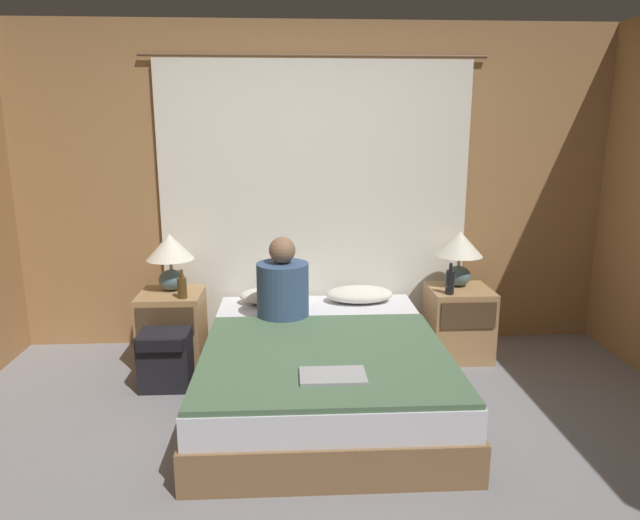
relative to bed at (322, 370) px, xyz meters
The scene contains 16 objects.
ground_plane 0.70m from the bed, 90.00° to the right, with size 16.00×16.00×0.00m, color gray.
wall_back 1.52m from the bed, 90.00° to the left, with size 4.74×0.06×2.50m.
curtain_panel 1.39m from the bed, 90.00° to the left, with size 2.59×0.02×2.25m.
bed is the anchor object (origin of this frame).
nightstand_left 1.27m from the bed, 148.08° to the left, with size 0.46×0.46×0.54m.
nightstand_right 1.27m from the bed, 31.92° to the left, with size 0.46×0.46×0.54m.
lamp_left 1.45m from the bed, 145.06° to the left, with size 0.35×0.35×0.42m.
lamp_right 1.45m from the bed, 34.94° to the left, with size 0.35×0.35×0.42m.
pillow_left 0.90m from the bed, 112.57° to the left, with size 0.51×0.31×0.12m.
pillow_right 0.90m from the bed, 67.43° to the left, with size 0.51×0.31×0.12m.
blanket_on_bed 0.36m from the bed, 90.00° to the right, with size 1.44×1.35×0.03m.
person_left_in_bed 0.66m from the bed, 120.54° to the left, with size 0.36×0.36×0.58m.
beer_bottle_on_left_stand 1.18m from the bed, 150.93° to the left, with size 0.07×0.07×0.21m.
beer_bottle_on_right_stand 1.18m from the bed, 29.27° to the left, with size 0.06×0.06×0.23m.
laptop_on_bed 0.67m from the bed, 88.34° to the right, with size 0.35×0.22×0.02m.
backpack_on_floor 1.07m from the bed, 167.11° to the left, with size 0.33×0.29×0.39m.
Camera 1 is at (-0.20, -2.72, 1.72)m, focal length 32.00 mm.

